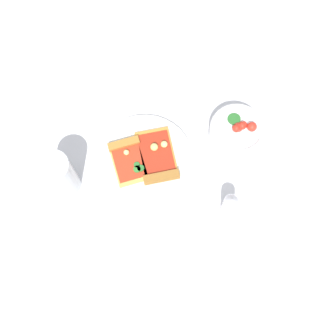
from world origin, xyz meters
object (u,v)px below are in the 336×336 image
at_px(salad_bowl, 236,132).
at_px(plate, 144,160).
at_px(pizza_slice_far, 158,159).
at_px(pepper_shaker, 230,204).
at_px(pizza_slice_near, 128,158).
at_px(soda_glass, 59,177).

bearing_deg(salad_bowl, plate, 52.24).
distance_m(pizza_slice_far, pepper_shaker, 0.21).
bearing_deg(pepper_shaker, pizza_slice_far, 0.76).
relative_size(pizza_slice_far, pepper_shaker, 2.00).
xyz_separation_m(plate, pizza_slice_near, (0.03, 0.02, 0.01)).
bearing_deg(plate, soda_glass, 55.18).
height_order(plate, pepper_shaker, pepper_shaker).
relative_size(salad_bowl, pepper_shaker, 1.66).
bearing_deg(pizza_slice_near, pizza_slice_far, -145.34).
bearing_deg(pizza_slice_near, salad_bowl, -129.82).
bearing_deg(pizza_slice_far, plate, 31.96).
bearing_deg(plate, pizza_slice_far, -148.04).
xyz_separation_m(pizza_slice_far, salad_bowl, (-0.12, -0.17, 0.01)).
bearing_deg(pizza_slice_near, plate, -142.85).
bearing_deg(soda_glass, pizza_slice_far, -128.23).
xyz_separation_m(plate, soda_glass, (0.12, 0.17, 0.05)).
distance_m(plate, pizza_slice_near, 0.04).
height_order(plate, pizza_slice_near, pizza_slice_near).
distance_m(salad_bowl, pepper_shaker, 0.19).
relative_size(plate, pizza_slice_far, 1.50).
bearing_deg(pepper_shaker, salad_bowl, -61.70).
height_order(pizza_slice_near, salad_bowl, salad_bowl).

